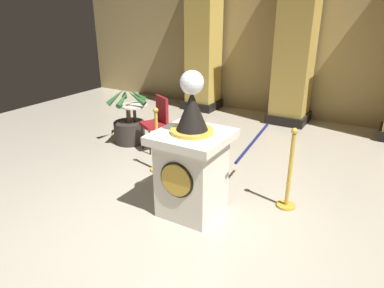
% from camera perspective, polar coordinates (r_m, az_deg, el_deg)
% --- Properties ---
extents(ground_plane, '(12.34, 12.34, 0.00)m').
position_cam_1_polar(ground_plane, '(4.18, -3.37, -13.68)').
color(ground_plane, '#B2A893').
extents(back_wall, '(12.34, 0.16, 3.69)m').
position_cam_1_polar(back_wall, '(8.30, 17.85, 16.77)').
color(back_wall, tan).
rests_on(back_wall, ground_plane).
extents(pedestal_clock, '(0.84, 0.84, 1.78)m').
position_cam_1_polar(pedestal_clock, '(4.16, -0.03, -3.07)').
color(pedestal_clock, silver).
rests_on(pedestal_clock, ground_plane).
extents(stanchion_near, '(0.24, 0.24, 1.08)m').
position_cam_1_polar(stanchion_near, '(4.55, 15.64, -5.77)').
color(stanchion_near, gold).
rests_on(stanchion_near, ground_plane).
extents(stanchion_far, '(0.24, 0.24, 1.03)m').
position_cam_1_polar(stanchion_far, '(5.38, -5.74, -0.88)').
color(stanchion_far, gold).
rests_on(stanchion_far, ground_plane).
extents(velvet_rope, '(1.07, 1.05, 0.22)m').
position_cam_1_polar(velvet_rope, '(4.72, 4.15, 1.44)').
color(velvet_rope, '#141947').
extents(column_left, '(0.81, 0.81, 3.54)m').
position_cam_1_polar(column_left, '(8.60, 1.92, 17.30)').
color(column_left, black).
rests_on(column_left, ground_plane).
extents(column_centre_rear, '(0.87, 0.87, 3.54)m').
position_cam_1_polar(column_centre_rear, '(7.78, 16.79, 15.97)').
color(column_centre_rear, black).
rests_on(column_centre_rear, ground_plane).
extents(potted_palm_left, '(0.74, 0.76, 1.08)m').
position_cam_1_polar(potted_palm_left, '(6.63, -10.26, 2.70)').
color(potted_palm_left, '#2D2823').
rests_on(potted_palm_left, ground_plane).
extents(cafe_table, '(0.50, 0.50, 0.72)m').
position_cam_1_polar(cafe_table, '(6.59, -9.36, 4.13)').
color(cafe_table, '#332D28').
rests_on(cafe_table, ground_plane).
extents(cafe_chair_red, '(0.54, 0.54, 0.96)m').
position_cam_1_polar(cafe_chair_red, '(6.15, -5.69, 4.15)').
color(cafe_chair_red, black).
rests_on(cafe_chair_red, ground_plane).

